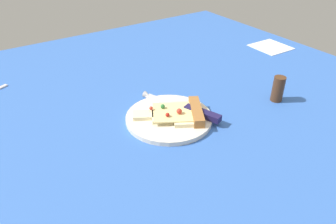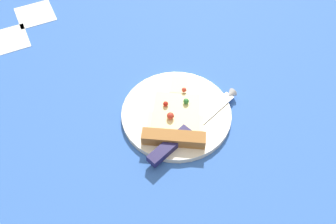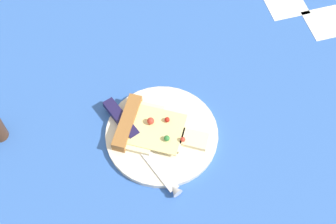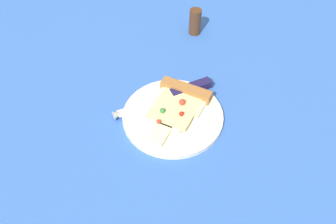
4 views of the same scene
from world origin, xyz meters
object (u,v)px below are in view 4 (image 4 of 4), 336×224
(pizza_slice, at_px, (178,104))
(pepper_shaker, at_px, (195,22))
(knife, at_px, (173,94))
(plate, at_px, (173,116))

(pizza_slice, relative_size, pepper_shaker, 2.62)
(pepper_shaker, bearing_deg, pizza_slice, 75.62)
(pepper_shaker, bearing_deg, knife, 72.18)
(knife, relative_size, pepper_shaker, 3.20)
(knife, height_order, pepper_shaker, pepper_shaker)
(plate, distance_m, pepper_shaker, 0.32)
(plate, relative_size, knife, 0.95)
(pizza_slice, xyz_separation_m, knife, (0.01, -0.03, -0.00))
(plate, height_order, knife, knife)
(plate, height_order, pizza_slice, pizza_slice)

